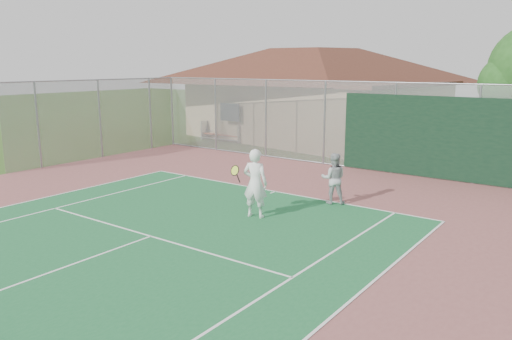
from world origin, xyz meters
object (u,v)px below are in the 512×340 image
at_px(clubhouse, 313,85).
at_px(bleachers, 228,130).
at_px(player_grey_back, 333,179).
at_px(player_white_front, 255,184).

xyz_separation_m(clubhouse, bleachers, (-3.53, -3.30, -2.49)).
bearing_deg(clubhouse, player_grey_back, -48.79).
distance_m(clubhouse, player_grey_back, 13.95).
distance_m(player_white_front, player_grey_back, 2.75).
relative_size(clubhouse, player_grey_back, 9.78).
height_order(player_white_front, player_grey_back, player_white_front).
relative_size(bleachers, player_white_front, 1.49).
bearing_deg(bleachers, clubhouse, 42.32).
xyz_separation_m(player_white_front, player_grey_back, (1.09, 2.51, -0.19)).
xyz_separation_m(bleachers, player_white_front, (9.84, -10.82, 0.41)).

